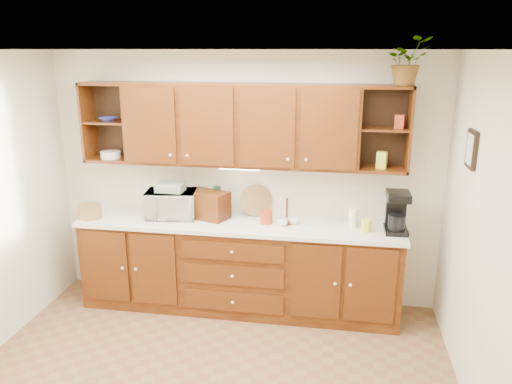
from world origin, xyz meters
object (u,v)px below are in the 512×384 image
(bread_box, at_px, (209,205))
(coffee_maker, at_px, (397,212))
(potted_plant, at_px, (407,61))
(microwave, at_px, (171,204))

(bread_box, height_order, coffee_maker, coffee_maker)
(coffee_maker, relative_size, potted_plant, 0.93)
(potted_plant, bearing_deg, microwave, -178.86)
(bread_box, xyz_separation_m, potted_plant, (1.84, 0.01, 1.42))
(potted_plant, bearing_deg, coffee_maker, -84.99)
(microwave, bearing_deg, coffee_maker, -9.72)
(microwave, bearing_deg, bread_box, -2.97)
(bread_box, relative_size, potted_plant, 0.94)
(microwave, distance_m, coffee_maker, 2.23)
(coffee_maker, bearing_deg, bread_box, 176.37)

